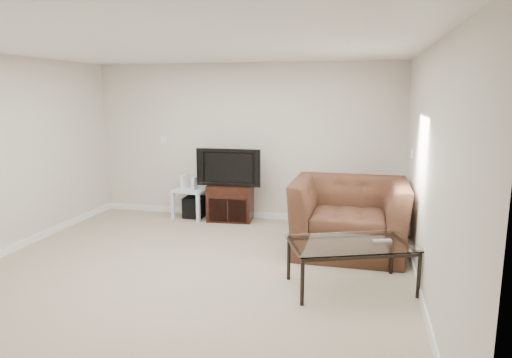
% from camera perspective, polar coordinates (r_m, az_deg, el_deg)
% --- Properties ---
extents(floor, '(5.00, 5.00, 0.00)m').
position_cam_1_polar(floor, '(5.36, -8.37, -11.61)').
color(floor, tan).
rests_on(floor, ground).
extents(ceiling, '(5.00, 5.00, 0.00)m').
position_cam_1_polar(ceiling, '(4.99, -9.18, 16.03)').
color(ceiling, white).
rests_on(ceiling, ground).
extents(wall_back, '(5.00, 0.02, 2.50)m').
position_cam_1_polar(wall_back, '(7.38, -1.44, 4.66)').
color(wall_back, silver).
rests_on(wall_back, ground).
extents(wall_right, '(0.02, 5.00, 2.50)m').
position_cam_1_polar(wall_right, '(4.70, 20.77, 0.52)').
color(wall_right, silver).
rests_on(wall_right, ground).
extents(plate_back, '(0.12, 0.02, 0.12)m').
position_cam_1_polar(plate_back, '(7.85, -11.43, 4.80)').
color(plate_back, white).
rests_on(plate_back, wall_back).
extents(plate_right_switch, '(0.02, 0.09, 0.13)m').
position_cam_1_polar(plate_right_switch, '(6.27, 18.87, 3.02)').
color(plate_right_switch, white).
rests_on(plate_right_switch, wall_right).
extents(plate_right_outlet, '(0.02, 0.08, 0.12)m').
position_cam_1_polar(plate_right_outlet, '(6.17, 18.60, -6.11)').
color(plate_right_outlet, white).
rests_on(plate_right_outlet, wall_right).
extents(tv_stand, '(0.74, 0.54, 0.59)m').
position_cam_1_polar(tv_stand, '(7.38, -3.18, -2.90)').
color(tv_stand, black).
rests_on(tv_stand, floor).
extents(dvd_player, '(0.38, 0.28, 0.05)m').
position_cam_1_polar(dvd_player, '(7.30, -3.26, -1.48)').
color(dvd_player, black).
rests_on(dvd_player, tv_stand).
extents(television, '(0.96, 0.22, 0.59)m').
position_cam_1_polar(television, '(7.24, -3.27, 1.58)').
color(television, black).
rests_on(television, tv_stand).
extents(side_table, '(0.56, 0.56, 0.49)m').
position_cam_1_polar(side_table, '(7.61, -7.98, -2.97)').
color(side_table, silver).
rests_on(side_table, floor).
extents(subwoofer, '(0.34, 0.34, 0.33)m').
position_cam_1_polar(subwoofer, '(7.63, -7.70, -3.47)').
color(subwoofer, black).
rests_on(subwoofer, floor).
extents(game_console, '(0.09, 0.17, 0.22)m').
position_cam_1_polar(game_console, '(7.57, -8.93, -0.31)').
color(game_console, white).
rests_on(game_console, side_table).
extents(game_case, '(0.06, 0.15, 0.19)m').
position_cam_1_polar(game_case, '(7.49, -7.71, -0.52)').
color(game_case, silver).
rests_on(game_case, side_table).
extents(recliner, '(1.45, 0.95, 1.26)m').
position_cam_1_polar(recliner, '(5.96, 11.59, -3.07)').
color(recliner, brown).
rests_on(recliner, floor).
extents(coffee_table, '(1.45, 1.14, 0.50)m').
position_cam_1_polar(coffee_table, '(4.95, 11.76, -10.55)').
color(coffee_table, black).
rests_on(coffee_table, floor).
extents(remote, '(0.21, 0.12, 0.02)m').
position_cam_1_polar(remote, '(4.96, 15.47, -7.45)').
color(remote, '#B2B2B7').
rests_on(remote, coffee_table).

